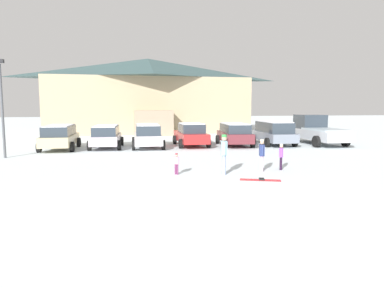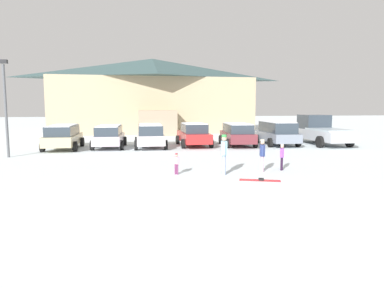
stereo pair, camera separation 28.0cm
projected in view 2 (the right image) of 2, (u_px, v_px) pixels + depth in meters
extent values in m
plane|color=silver|center=(242.00, 214.00, 9.03)|extent=(160.00, 160.00, 0.00)
cube|color=tan|center=(153.00, 106.00, 37.39)|extent=(20.70, 9.82, 5.68)
pyramid|color=#334C4D|center=(152.00, 69.00, 36.94)|extent=(21.33, 10.45, 2.18)
cube|color=tan|center=(157.00, 123.00, 32.36)|extent=(3.68, 1.97, 2.40)
cube|color=tan|center=(63.00, 140.00, 22.39)|extent=(1.81, 4.28, 0.62)
cube|color=#2D3842|center=(63.00, 130.00, 22.24)|extent=(1.59, 3.25, 0.60)
cube|color=white|center=(62.00, 125.00, 22.20)|extent=(1.49, 3.09, 0.06)
cylinder|color=black|center=(53.00, 142.00, 23.59)|extent=(0.22, 0.64, 0.64)
cylinder|color=black|center=(82.00, 142.00, 23.87)|extent=(0.22, 0.64, 0.64)
cylinder|color=black|center=(42.00, 147.00, 20.98)|extent=(0.22, 0.64, 0.64)
cylinder|color=black|center=(75.00, 146.00, 21.27)|extent=(0.22, 0.64, 0.64)
cube|color=silver|center=(109.00, 139.00, 23.14)|extent=(1.83, 4.21, 0.58)
cube|color=#2D3842|center=(109.00, 130.00, 22.99)|extent=(1.60, 3.20, 0.57)
cube|color=white|center=(109.00, 126.00, 22.95)|extent=(1.49, 3.04, 0.06)
cylinder|color=black|center=(98.00, 141.00, 24.33)|extent=(0.24, 0.65, 0.64)
cylinder|color=black|center=(125.00, 141.00, 24.55)|extent=(0.24, 0.65, 0.64)
cylinder|color=black|center=(92.00, 145.00, 21.79)|extent=(0.24, 0.65, 0.64)
cylinder|color=black|center=(122.00, 145.00, 22.01)|extent=(0.24, 0.65, 0.64)
cube|color=silver|center=(150.00, 138.00, 23.21)|extent=(1.77, 4.08, 0.61)
cube|color=#2D3842|center=(150.00, 130.00, 23.06)|extent=(1.56, 3.10, 0.62)
cube|color=white|center=(150.00, 125.00, 23.02)|extent=(1.45, 2.95, 0.06)
cylinder|color=black|center=(137.00, 141.00, 24.34)|extent=(0.22, 0.64, 0.64)
cylinder|color=black|center=(163.00, 141.00, 24.62)|extent=(0.22, 0.64, 0.64)
cylinder|color=black|center=(136.00, 145.00, 21.86)|extent=(0.22, 0.64, 0.64)
cylinder|color=black|center=(166.00, 145.00, 22.14)|extent=(0.22, 0.64, 0.64)
cube|color=#B32526|center=(194.00, 137.00, 24.25)|extent=(1.92, 4.46, 0.64)
cube|color=#2D3842|center=(194.00, 128.00, 23.97)|extent=(1.64, 2.34, 0.61)
cube|color=white|center=(194.00, 123.00, 23.93)|extent=(1.52, 2.22, 0.06)
cylinder|color=black|center=(178.00, 140.00, 25.45)|extent=(0.24, 0.65, 0.64)
cylinder|color=black|center=(203.00, 139.00, 25.79)|extent=(0.24, 0.65, 0.64)
cylinder|color=black|center=(183.00, 144.00, 22.78)|extent=(0.24, 0.65, 0.64)
cylinder|color=black|center=(211.00, 143.00, 23.12)|extent=(0.24, 0.65, 0.64)
cube|color=maroon|center=(237.00, 137.00, 24.35)|extent=(2.05, 4.44, 0.64)
cube|color=#2D3842|center=(238.00, 128.00, 24.19)|extent=(1.77, 3.38, 0.59)
cube|color=white|center=(238.00, 124.00, 24.15)|extent=(1.66, 3.21, 0.06)
cylinder|color=black|center=(221.00, 139.00, 25.63)|extent=(0.26, 0.65, 0.64)
cylinder|color=black|center=(246.00, 139.00, 25.79)|extent=(0.26, 0.65, 0.64)
cylinder|color=black|center=(227.00, 143.00, 22.97)|extent=(0.26, 0.65, 0.64)
cylinder|color=black|center=(255.00, 143.00, 23.13)|extent=(0.26, 0.65, 0.64)
cube|color=gray|center=(276.00, 136.00, 24.96)|extent=(1.95, 4.77, 0.61)
cube|color=#2D3842|center=(277.00, 127.00, 24.79)|extent=(1.71, 3.63, 0.74)
cube|color=white|center=(277.00, 122.00, 24.75)|extent=(1.59, 3.45, 0.06)
cylinder|color=black|center=(257.00, 139.00, 26.32)|extent=(0.23, 0.64, 0.64)
cylinder|color=black|center=(282.00, 138.00, 26.57)|extent=(0.23, 0.64, 0.64)
cylinder|color=black|center=(270.00, 143.00, 23.43)|extent=(0.23, 0.64, 0.64)
cylinder|color=black|center=(298.00, 142.00, 23.67)|extent=(0.23, 0.64, 0.64)
cube|color=#AEB3BB|center=(322.00, 134.00, 25.04)|extent=(2.16, 5.84, 0.70)
cube|color=#2D3842|center=(314.00, 122.00, 26.08)|extent=(1.91, 1.89, 1.05)
cube|color=#ABBCC5|center=(329.00, 130.00, 24.00)|extent=(2.10, 3.23, 0.12)
cylinder|color=black|center=(296.00, 137.00, 26.60)|extent=(0.28, 0.81, 0.80)
cylinder|color=black|center=(323.00, 137.00, 26.96)|extent=(0.28, 0.81, 0.80)
cylinder|color=black|center=(320.00, 142.00, 23.19)|extent=(0.28, 0.81, 0.80)
cylinder|color=black|center=(350.00, 141.00, 23.55)|extent=(0.28, 0.81, 0.80)
cylinder|color=#95AAD2|center=(224.00, 164.00, 14.30)|extent=(0.15, 0.15, 0.82)
cylinder|color=#95AAD2|center=(224.00, 165.00, 14.12)|extent=(0.15, 0.15, 0.82)
cube|color=#98C6DE|center=(224.00, 148.00, 14.13)|extent=(0.30, 0.44, 0.58)
cylinder|color=#98C6DE|center=(224.00, 147.00, 14.38)|extent=(0.11, 0.11, 0.55)
cylinder|color=#98C6DE|center=(224.00, 148.00, 13.87)|extent=(0.11, 0.11, 0.55)
sphere|color=tan|center=(224.00, 139.00, 14.08)|extent=(0.21, 0.21, 0.21)
cylinder|color=green|center=(224.00, 136.00, 14.07)|extent=(0.20, 0.20, 0.10)
cylinder|color=#27142D|center=(282.00, 164.00, 15.13)|extent=(0.10, 0.10, 0.57)
cylinder|color=#27142D|center=(282.00, 163.00, 15.25)|extent=(0.10, 0.10, 0.57)
cube|color=purple|center=(282.00, 153.00, 15.14)|extent=(0.26, 0.32, 0.40)
cylinder|color=purple|center=(282.00, 153.00, 14.96)|extent=(0.08, 0.08, 0.38)
cylinder|color=purple|center=(282.00, 152.00, 15.31)|extent=(0.08, 0.08, 0.38)
sphere|color=tan|center=(282.00, 147.00, 15.10)|extent=(0.15, 0.15, 0.15)
cylinder|color=beige|center=(282.00, 145.00, 15.10)|extent=(0.14, 0.14, 0.07)
cylinder|color=#76345E|center=(177.00, 169.00, 14.22)|extent=(0.08, 0.08, 0.44)
cylinder|color=#76345E|center=(175.00, 169.00, 14.28)|extent=(0.08, 0.08, 0.44)
cube|color=pink|center=(176.00, 160.00, 14.21)|extent=(0.25, 0.24, 0.31)
cylinder|color=pink|center=(179.00, 160.00, 14.13)|extent=(0.06, 0.06, 0.29)
cylinder|color=pink|center=(174.00, 160.00, 14.28)|extent=(0.06, 0.06, 0.29)
sphere|color=tan|center=(176.00, 155.00, 14.18)|extent=(0.11, 0.11, 0.11)
cylinder|color=#AD2C3A|center=(176.00, 154.00, 14.18)|extent=(0.11, 0.11, 0.05)
cylinder|color=#E2ABCF|center=(262.00, 164.00, 14.88)|extent=(0.13, 0.13, 0.69)
cylinder|color=#E2ABCF|center=(262.00, 164.00, 14.73)|extent=(0.13, 0.13, 0.69)
cube|color=navy|center=(262.00, 150.00, 14.74)|extent=(0.28, 0.38, 0.49)
cylinder|color=navy|center=(262.00, 149.00, 14.95)|extent=(0.09, 0.09, 0.46)
cylinder|color=navy|center=(263.00, 151.00, 14.52)|extent=(0.09, 0.09, 0.46)
sphere|color=tan|center=(263.00, 143.00, 14.70)|extent=(0.18, 0.18, 0.18)
cylinder|color=beige|center=(263.00, 140.00, 14.69)|extent=(0.17, 0.17, 0.08)
cube|color=red|center=(260.00, 181.00, 13.00)|extent=(1.50, 0.56, 0.02)
cube|color=black|center=(261.00, 180.00, 12.98)|extent=(0.22, 0.14, 0.06)
cube|color=red|center=(260.00, 180.00, 13.19)|extent=(1.50, 0.56, 0.02)
cube|color=black|center=(261.00, 179.00, 13.18)|extent=(0.22, 0.14, 0.06)
cylinder|color=#515459|center=(6.00, 112.00, 18.67)|extent=(0.14, 0.14, 5.06)
cube|color=#232326|center=(3.00, 61.00, 18.37)|extent=(0.44, 0.24, 0.20)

